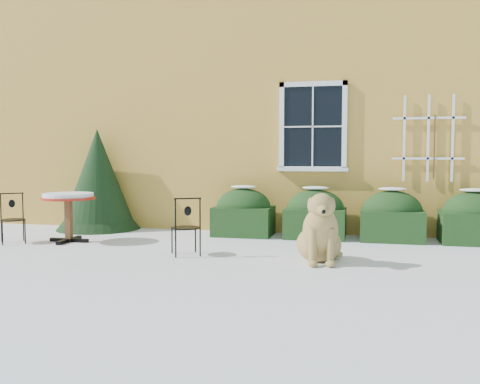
% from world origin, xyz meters
% --- Properties ---
extents(ground, '(80.00, 80.00, 0.00)m').
position_xyz_m(ground, '(0.00, 0.00, 0.00)').
color(ground, white).
rests_on(ground, ground).
extents(house, '(12.40, 8.40, 6.40)m').
position_xyz_m(house, '(0.00, 7.00, 3.22)').
color(house, '#EFAF45').
rests_on(house, ground).
extents(hedge_row, '(4.95, 0.80, 0.91)m').
position_xyz_m(hedge_row, '(1.65, 2.55, 0.40)').
color(hedge_row, black).
rests_on(hedge_row, ground).
extents(evergreen_shrub, '(1.63, 1.63, 1.97)m').
position_xyz_m(evergreen_shrub, '(-3.27, 2.70, 0.79)').
color(evergreen_shrub, black).
rests_on(evergreen_shrub, ground).
extents(bistro_table, '(0.89, 0.89, 0.82)m').
position_xyz_m(bistro_table, '(-2.99, 1.14, 0.69)').
color(bistro_table, black).
rests_on(bistro_table, ground).
extents(patio_chair_near, '(0.51, 0.51, 0.85)m').
position_xyz_m(patio_chair_near, '(-0.68, 0.46, 0.43)').
color(patio_chair_near, black).
rests_on(patio_chair_near, ground).
extents(patio_chair_far, '(0.51, 0.51, 0.83)m').
position_xyz_m(patio_chair_far, '(-3.86, 0.87, 0.41)').
color(patio_chair_far, black).
rests_on(patio_chair_far, ground).
extents(dog, '(0.73, 1.11, 0.99)m').
position_xyz_m(dog, '(1.26, 0.37, 0.40)').
color(dog, tan).
rests_on(dog, ground).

